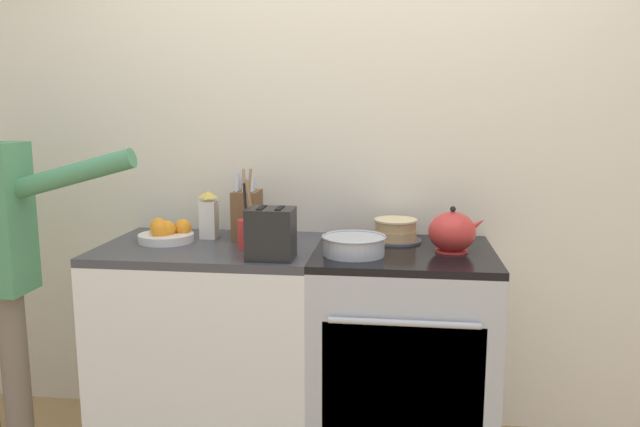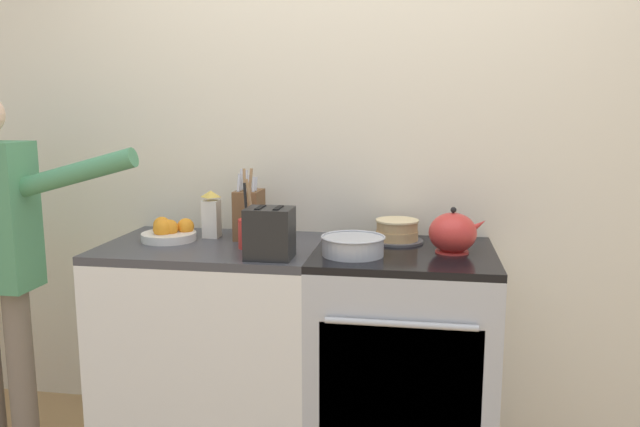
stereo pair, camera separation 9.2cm
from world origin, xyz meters
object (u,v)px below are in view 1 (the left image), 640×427
at_px(fruit_bowl, 166,233).
at_px(utensil_crock, 251,232).
at_px(knife_block, 247,214).
at_px(stove_range, 402,356).
at_px(milk_carton, 209,216).
at_px(layer_cake, 395,231).
at_px(tea_kettle, 453,232).
at_px(mixing_bowl, 354,245).
at_px(toaster, 271,234).

bearing_deg(fruit_bowl, utensil_crock, -12.81).
relative_size(knife_block, fruit_bowl, 1.31).
bearing_deg(stove_range, milk_carton, 171.57).
distance_m(layer_cake, tea_kettle, 0.28).
bearing_deg(milk_carton, knife_block, 1.01).
bearing_deg(milk_carton, tea_kettle, -6.91).
bearing_deg(mixing_bowl, tea_kettle, 15.84).
height_order(knife_block, fruit_bowl, knife_block).
distance_m(tea_kettle, utensil_crock, 0.83).
bearing_deg(layer_cake, fruit_bowl, -172.86).
distance_m(knife_block, fruit_bowl, 0.36).
bearing_deg(knife_block, fruit_bowl, -164.66).
bearing_deg(milk_carton, toaster, -44.01).
xyz_separation_m(utensil_crock, fruit_bowl, (-0.40, 0.09, -0.04)).
relative_size(utensil_crock, fruit_bowl, 1.39).
bearing_deg(knife_block, mixing_bowl, -26.27).
height_order(utensil_crock, fruit_bowl, utensil_crock).
relative_size(stove_range, fruit_bowl, 3.86).
xyz_separation_m(stove_range, milk_carton, (-0.87, 0.13, 0.56)).
distance_m(fruit_bowl, milk_carton, 0.20).
height_order(stove_range, mixing_bowl, mixing_bowl).
relative_size(mixing_bowl, toaster, 1.27).
relative_size(layer_cake, knife_block, 0.73).
xyz_separation_m(stove_range, layer_cake, (-0.04, 0.16, 0.51)).
bearing_deg(stove_range, tea_kettle, 0.03).
height_order(mixing_bowl, fruit_bowl, fruit_bowl).
bearing_deg(mixing_bowl, knife_block, 153.73).
bearing_deg(knife_block, layer_cake, 2.74).
bearing_deg(fruit_bowl, milk_carton, 28.58).
relative_size(utensil_crock, toaster, 1.65).
relative_size(mixing_bowl, fruit_bowl, 1.08).
bearing_deg(toaster, mixing_bowl, 17.84).
distance_m(tea_kettle, toaster, 0.74).
relative_size(layer_cake, milk_carton, 1.07).
xyz_separation_m(knife_block, toaster, (0.18, -0.34, -0.01)).
xyz_separation_m(knife_block, milk_carton, (-0.17, -0.00, -0.01)).
bearing_deg(utensil_crock, stove_range, 4.75).
bearing_deg(tea_kettle, layer_cake, 144.85).
distance_m(layer_cake, fruit_bowl, 1.00).
xyz_separation_m(fruit_bowl, milk_carton, (0.17, 0.09, 0.06)).
distance_m(layer_cake, toaster, 0.61).
distance_m(knife_block, milk_carton, 0.17).
bearing_deg(fruit_bowl, knife_block, 15.34).
distance_m(stove_range, toaster, 0.79).
xyz_separation_m(layer_cake, tea_kettle, (0.23, -0.16, 0.03)).
height_order(utensil_crock, milk_carton, utensil_crock).
relative_size(stove_range, tea_kettle, 3.93).
bearing_deg(toaster, fruit_bowl, 154.20).
bearing_deg(milk_carton, layer_cake, 2.37).
relative_size(knife_block, utensil_crock, 0.94).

